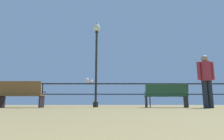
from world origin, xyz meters
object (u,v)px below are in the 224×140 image
at_px(bench_near_right, 166,94).
at_px(person_by_bench, 206,77).
at_px(bench_near_left, 21,93).
at_px(lamppost_center, 96,52).
at_px(seagull_on_rail, 90,81).

distance_m(bench_near_right, person_by_bench, 1.51).
distance_m(bench_near_left, bench_near_right, 5.40).
bearing_deg(person_by_bench, bench_near_right, 141.03).
distance_m(bench_near_left, lamppost_center, 3.43).
xyz_separation_m(bench_near_left, bench_near_right, (5.40, 0.01, -0.04)).
bearing_deg(person_by_bench, seagull_on_rail, 157.60).
distance_m(lamppost_center, seagull_on_rail, 1.34).
bearing_deg(lamppost_center, bench_near_left, -160.03).
bearing_deg(bench_near_left, bench_near_right, 0.15).
bearing_deg(lamppost_center, person_by_bench, -26.03).
height_order(bench_near_left, bench_near_right, bench_near_left).
relative_size(bench_near_left, person_by_bench, 0.91).
distance_m(lamppost_center, person_by_bench, 4.45).
height_order(bench_near_left, person_by_bench, person_by_bench).
bearing_deg(bench_near_right, person_by_bench, -38.97).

